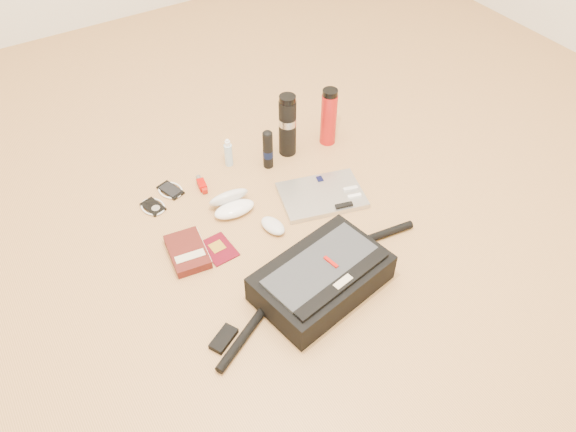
{
  "coord_description": "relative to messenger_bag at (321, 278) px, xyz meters",
  "views": [
    {
      "loc": [
        -0.77,
        -1.19,
        1.52
      ],
      "look_at": [
        0.0,
        0.04,
        0.06
      ],
      "focal_mm": 35.0,
      "sensor_mm": 36.0,
      "label": 1
    }
  ],
  "objects": [
    {
      "name": "ground",
      "position": [
        0.06,
        0.26,
        -0.06
      ],
      "size": [
        4.0,
        4.0,
        0.0
      ],
      "primitive_type": "plane",
      "color": "tan",
      "rests_on": "ground"
    },
    {
      "name": "messenger_bag",
      "position": [
        0.0,
        0.0,
        0.0
      ],
      "size": [
        0.89,
        0.35,
        0.12
      ],
      "rotation": [
        0.0,
        0.0,
        0.18
      ],
      "color": "black",
      "rests_on": "ground"
    },
    {
      "name": "laptop",
      "position": [
        0.26,
        0.37,
        -0.05
      ],
      "size": [
        0.37,
        0.3,
        0.03
      ],
      "rotation": [
        0.0,
        0.0,
        -0.27
      ],
      "color": "#B8B8BA",
      "rests_on": "ground"
    },
    {
      "name": "book",
      "position": [
        -0.32,
        0.37,
        -0.04
      ],
      "size": [
        0.15,
        0.21,
        0.04
      ],
      "rotation": [
        0.0,
        0.0,
        -0.14
      ],
      "color": "#45130F",
      "rests_on": "ground"
    },
    {
      "name": "passport",
      "position": [
        -0.21,
        0.34,
        -0.05
      ],
      "size": [
        0.11,
        0.14,
        0.01
      ],
      "rotation": [
        0.0,
        0.0,
        0.05
      ],
      "color": "#510512",
      "rests_on": "ground"
    },
    {
      "name": "mouse",
      "position": [
        0.01,
        0.32,
        -0.04
      ],
      "size": [
        0.08,
        0.12,
        0.04
      ],
      "rotation": [
        0.0,
        0.0,
        0.17
      ],
      "color": "silver",
      "rests_on": "ground"
    },
    {
      "name": "sunglasses_case",
      "position": [
        -0.07,
        0.5,
        -0.02
      ],
      "size": [
        0.17,
        0.15,
        0.09
      ],
      "rotation": [
        0.0,
        0.0,
        -0.07
      ],
      "color": "white",
      "rests_on": "ground"
    },
    {
      "name": "ipod",
      "position": [
        -0.33,
        0.67,
        -0.05
      ],
      "size": [
        0.1,
        0.11,
        0.01
      ],
      "rotation": [
        0.0,
        0.0,
        0.26
      ],
      "color": "black",
      "rests_on": "ground"
    },
    {
      "name": "phone",
      "position": [
        -0.23,
        0.72,
        -0.05
      ],
      "size": [
        0.11,
        0.12,
        0.01
      ],
      "rotation": [
        0.0,
        0.0,
        0.29
      ],
      "color": "black",
      "rests_on": "ground"
    },
    {
      "name": "inhaler",
      "position": [
        -0.12,
        0.68,
        -0.04
      ],
      "size": [
        0.04,
        0.1,
        0.03
      ],
      "rotation": [
        0.0,
        0.0,
        -0.16
      ],
      "color": "#AA0702",
      "rests_on": "ground"
    },
    {
      "name": "spray_bottle",
      "position": [
        0.04,
        0.74,
        -0.0
      ],
      "size": [
        0.03,
        0.03,
        0.13
      ],
      "rotation": [
        0.0,
        0.0,
        0.0
      ],
      "color": "#A9CBE4",
      "rests_on": "ground"
    },
    {
      "name": "aerosol_can",
      "position": [
        0.18,
        0.65,
        0.03
      ],
      "size": [
        0.05,
        0.05,
        0.18
      ],
      "rotation": [
        0.0,
        0.0,
        -0.24
      ],
      "color": "black",
      "rests_on": "ground"
    },
    {
      "name": "thermos_black",
      "position": [
        0.29,
        0.68,
        0.08
      ],
      "size": [
        0.1,
        0.1,
        0.28
      ],
      "rotation": [
        0.0,
        0.0,
        0.42
      ],
      "color": "black",
      "rests_on": "ground"
    },
    {
      "name": "thermos_red",
      "position": [
        0.48,
        0.65,
        0.07
      ],
      "size": [
        0.08,
        0.08,
        0.26
      ],
      "rotation": [
        0.0,
        0.0,
        -0.25
      ],
      "color": "#B41817",
      "rests_on": "ground"
    }
  ]
}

